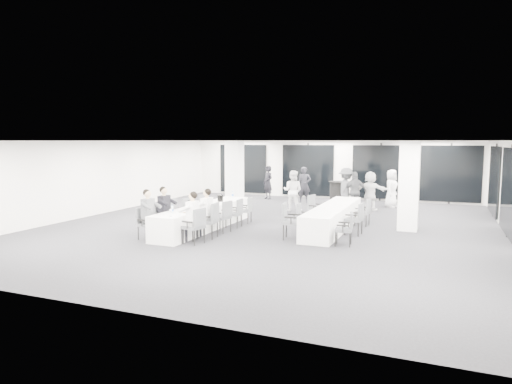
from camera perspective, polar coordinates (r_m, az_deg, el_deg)
room at (r=15.65m, az=6.40°, el=1.20°), size 14.04×16.04×2.84m
column_left at (r=18.87m, az=-2.70°, el=2.16°), size 0.60×0.60×2.80m
column_right at (r=14.99m, az=18.58°, el=0.73°), size 0.60×0.60×2.80m
banquet_table_main at (r=14.63m, az=-6.49°, el=-3.16°), size 0.90×5.00×0.75m
banquet_table_side at (r=14.70m, az=9.63°, el=-3.16°), size 0.90×5.00×0.75m
cocktail_table at (r=19.02m, az=10.28°, el=-0.39°), size 0.82×0.82×1.14m
chair_main_left_near at (r=13.41m, az=-13.64°, el=-3.58°), size 0.51×0.55×0.90m
chair_main_left_second at (r=14.07m, az=-11.69°, el=-3.09°), size 0.48×0.53×0.89m
chair_main_left_mid at (r=14.81m, az=-9.80°, el=-2.43°), size 0.53×0.58×0.96m
chair_main_left_fourth at (r=15.46m, az=-8.26°, el=-2.19°), size 0.54×0.57×0.88m
chair_main_left_far at (r=16.42m, az=-6.32°, el=-1.64°), size 0.49×0.54×0.89m
chair_main_right_near at (r=12.48m, az=-7.52°, el=-3.96°), size 0.58×0.62×0.99m
chair_main_right_second at (r=13.20m, az=-5.70°, el=-3.27°), size 0.57×0.62×1.02m
chair_main_right_mid at (r=13.96m, az=-4.07°, el=-2.84°), size 0.57×0.61×0.98m
chair_main_right_fourth at (r=14.79m, az=-2.51°, el=-2.42°), size 0.49×0.54×0.93m
chair_main_right_far at (r=15.58m, az=-1.20°, el=-2.08°), size 0.48×0.52×0.87m
chair_side_left_near at (r=13.04m, az=4.20°, el=-3.35°), size 0.59×0.63×1.03m
chair_side_left_mid at (r=14.27m, az=5.85°, el=-2.93°), size 0.45×0.50×0.86m
chair_side_left_far at (r=15.71m, az=7.37°, el=-1.89°), size 0.58×0.61×0.95m
chair_side_right_near at (r=12.45m, az=11.25°, el=-4.30°), size 0.50×0.54×0.89m
chair_side_right_mid at (r=13.90m, az=12.44°, el=-3.05°), size 0.53×0.58×0.96m
chair_side_right_far at (r=15.48m, az=13.42°, el=-2.25°), size 0.50×0.55×0.90m
seated_guest_a at (r=13.26m, az=-13.13°, el=-2.36°), size 0.50×0.38×1.44m
seated_guest_b at (r=13.93m, az=-11.18°, el=-1.90°), size 0.50×0.38×1.44m
seated_guest_c at (r=12.53m, az=-8.16°, el=-2.76°), size 0.50×0.38×1.44m
seated_guest_d at (r=13.23m, az=-6.39°, el=-2.25°), size 0.50×0.38×1.44m
standing_guest_a at (r=20.66m, az=6.05°, el=1.19°), size 0.81×0.72×1.86m
standing_guest_b at (r=18.27m, az=4.62°, el=0.50°), size 0.90×0.56×1.84m
standing_guest_c at (r=18.69m, az=11.20°, el=0.70°), size 1.42×1.10×1.96m
standing_guest_d at (r=18.49m, az=12.28°, el=0.38°), size 1.21×1.00×1.80m
standing_guest_e at (r=20.05m, az=16.57°, el=0.73°), size 0.70×0.96×1.81m
standing_guest_f at (r=19.03m, az=14.10°, el=0.47°), size 1.69×0.77×1.79m
standing_guest_g at (r=21.95m, az=1.51°, el=1.47°), size 0.85×0.81×1.82m
ice_bucket_near at (r=13.87m, az=-8.01°, el=-1.56°), size 0.25×0.25×0.28m
ice_bucket_far at (r=15.50m, az=-4.49°, el=-0.79°), size 0.20×0.20×0.22m
water_bottle_a at (r=13.16m, az=-10.43°, el=-2.15°), size 0.07×0.07×0.22m
water_bottle_b at (r=14.81m, az=-5.73°, el=-1.12°), size 0.07×0.07×0.23m
water_bottle_c at (r=16.57m, az=-2.94°, el=-0.30°), size 0.07×0.07×0.23m
plate_a at (r=13.52m, az=-9.49°, el=-2.34°), size 0.20×0.20×0.03m
plate_b at (r=13.18m, az=-8.90°, el=-2.55°), size 0.20×0.20×0.03m
plate_c at (r=14.28m, az=-6.96°, el=-1.83°), size 0.22×0.22×0.03m
wine_glass at (r=12.58m, az=-10.61°, el=-2.33°), size 0.08×0.08×0.21m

